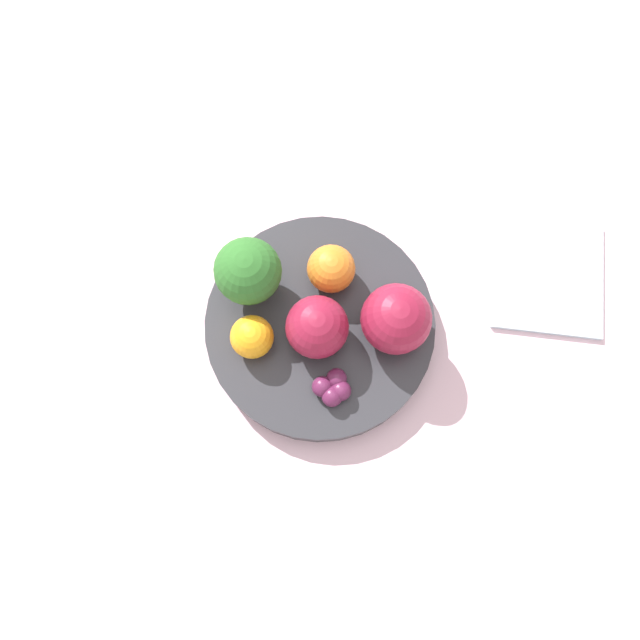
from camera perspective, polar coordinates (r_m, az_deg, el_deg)
name	(u,v)px	position (r m, az deg, el deg)	size (l,w,h in m)	color
ground_plane	(320,335)	(0.62, 0.00, -1.35)	(6.00, 6.00, 0.00)	gray
table_surface	(320,332)	(0.61, 0.00, -1.13)	(1.20, 1.20, 0.02)	silver
bowl	(320,326)	(0.58, 0.00, -0.58)	(0.21, 0.21, 0.03)	#2D2D33
broccoli	(248,272)	(0.55, -6.60, 4.42)	(0.06, 0.06, 0.07)	#8CB76B
apple_red	(317,327)	(0.54, -0.28, -0.65)	(0.06, 0.06, 0.06)	maroon
apple_green	(396,319)	(0.54, 6.97, 0.09)	(0.06, 0.06, 0.06)	maroon
orange_front	(334,269)	(0.56, 1.32, 4.64)	(0.04, 0.04, 0.04)	orange
orange_back	(252,337)	(0.55, -6.24, -1.55)	(0.04, 0.04, 0.04)	orange
grape_cluster	(333,388)	(0.55, 1.18, -6.24)	(0.04, 0.03, 0.02)	#5B1E42
napkin	(548,276)	(0.65, 20.10, 3.83)	(0.12, 0.13, 0.01)	silver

